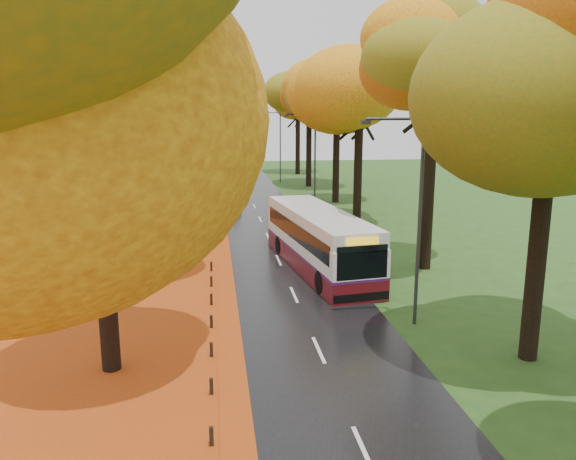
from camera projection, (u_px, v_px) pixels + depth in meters
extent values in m
plane|color=#284C19|center=(364.00, 453.00, 13.72)|extent=(160.00, 160.00, 0.00)
cube|color=black|center=(266.00, 234.00, 37.94)|extent=(6.50, 90.00, 0.04)
cube|color=silver|center=(266.00, 233.00, 37.93)|extent=(0.12, 90.00, 0.01)
cube|color=#82320B|center=(130.00, 238.00, 36.77)|extent=(12.00, 90.00, 0.02)
cube|color=#CF4A15|center=(221.00, 235.00, 37.54)|extent=(0.90, 90.00, 0.01)
cylinder|color=black|center=(103.00, 240.00, 17.25)|extent=(0.60, 0.60, 8.58)
ellipsoid|color=yellow|center=(90.00, 59.00, 16.13)|extent=(9.20, 9.20, 7.18)
cylinder|color=black|center=(132.00, 185.00, 27.77)|extent=(0.60, 0.60, 9.15)
ellipsoid|color=yellow|center=(124.00, 65.00, 26.57)|extent=(8.00, 8.00, 6.24)
cylinder|color=black|center=(162.00, 174.00, 37.66)|extent=(0.60, 0.60, 8.00)
ellipsoid|color=yellow|center=(158.00, 98.00, 36.61)|extent=(9.20, 9.20, 7.18)
cylinder|color=black|center=(166.00, 156.00, 49.15)|extent=(0.60, 0.60, 8.58)
ellipsoid|color=yellow|center=(163.00, 93.00, 48.02)|extent=(8.00, 8.00, 6.24)
cylinder|color=black|center=(180.00, 145.00, 59.83)|extent=(0.60, 0.60, 9.15)
ellipsoid|color=yellow|center=(178.00, 89.00, 58.63)|extent=(9.20, 9.20, 7.18)
cylinder|color=black|center=(180.00, 144.00, 69.56)|extent=(0.60, 0.60, 8.00)
ellipsoid|color=yellow|center=(178.00, 103.00, 68.51)|extent=(8.00, 8.00, 6.24)
cylinder|color=black|center=(539.00, 232.00, 18.06)|extent=(0.60, 0.60, 8.70)
ellipsoid|color=#BE6C0E|center=(556.00, 57.00, 16.92)|extent=(9.20, 9.20, 7.18)
cylinder|color=black|center=(429.00, 182.00, 28.74)|extent=(0.60, 0.60, 9.22)
ellipsoid|color=#BE6C0E|center=(435.00, 65.00, 27.53)|extent=(8.20, 8.20, 6.40)
cylinder|color=black|center=(358.00, 168.00, 40.40)|extent=(0.60, 0.60, 8.19)
ellipsoid|color=#BE6C0E|center=(360.00, 95.00, 39.33)|extent=(9.20, 9.20, 7.18)
cylinder|color=black|center=(336.00, 154.00, 50.12)|extent=(0.60, 0.60, 8.70)
ellipsoid|color=#BE6C0E|center=(337.00, 91.00, 48.97)|extent=(8.20, 8.20, 6.40)
cylinder|color=black|center=(309.00, 144.00, 60.64)|extent=(0.60, 0.60, 9.22)
ellipsoid|color=#BE6C0E|center=(309.00, 89.00, 59.43)|extent=(9.20, 9.20, 7.18)
cylinder|color=black|center=(298.00, 142.00, 72.46)|extent=(0.60, 0.60, 8.19)
ellipsoid|color=#BE6C0E|center=(298.00, 102.00, 71.38)|extent=(8.20, 8.20, 6.40)
cube|color=black|center=(211.00, 436.00, 13.96)|extent=(0.11, 0.11, 0.52)
cube|color=black|center=(211.00, 387.00, 16.48)|extent=(0.11, 0.11, 0.52)
cube|color=black|center=(211.00, 350.00, 19.00)|extent=(0.11, 0.11, 0.52)
cube|color=black|center=(211.00, 322.00, 21.52)|extent=(0.11, 0.11, 0.52)
cube|color=black|center=(211.00, 299.00, 24.04)|extent=(0.11, 0.11, 0.52)
cube|color=black|center=(211.00, 281.00, 26.56)|extent=(0.11, 0.11, 0.52)
cube|color=black|center=(211.00, 267.00, 29.08)|extent=(0.11, 0.11, 0.52)
cylinder|color=#333538|center=(419.00, 224.00, 21.18)|extent=(0.14, 0.14, 8.00)
cylinder|color=#333538|center=(395.00, 119.00, 20.21)|extent=(2.20, 0.11, 0.11)
cube|color=#333538|center=(366.00, 122.00, 20.10)|extent=(0.35, 0.18, 0.14)
cylinder|color=#333538|center=(315.00, 167.00, 42.49)|extent=(0.14, 0.14, 8.00)
cylinder|color=#333538|center=(301.00, 114.00, 41.53)|extent=(2.20, 0.11, 0.11)
cube|color=#333538|center=(286.00, 116.00, 41.41)|extent=(0.35, 0.18, 0.14)
cylinder|color=#333538|center=(280.00, 148.00, 63.81)|extent=(0.14, 0.14, 8.00)
cylinder|color=#333538|center=(270.00, 113.00, 62.85)|extent=(2.20, 0.11, 0.11)
cube|color=#333538|center=(261.00, 114.00, 62.73)|extent=(0.35, 0.18, 0.14)
cube|color=#560D15|center=(319.00, 259.00, 29.48)|extent=(4.19, 11.82, 0.95)
cube|color=silver|center=(319.00, 238.00, 29.24)|extent=(4.19, 11.82, 1.37)
cube|color=silver|center=(319.00, 218.00, 29.02)|extent=(4.11, 11.58, 0.74)
cube|color=#42164F|center=(319.00, 250.00, 29.37)|extent=(4.22, 11.84, 0.13)
cube|color=black|center=(319.00, 230.00, 29.15)|extent=(4.10, 10.91, 0.89)
cube|color=black|center=(362.00, 263.00, 23.77)|extent=(2.30, 0.38, 1.47)
cube|color=yellow|center=(363.00, 242.00, 23.58)|extent=(1.44, 0.26, 0.29)
cube|color=black|center=(361.00, 297.00, 24.12)|extent=(2.57, 0.47, 0.37)
cylinder|color=black|center=(321.00, 282.00, 25.45)|extent=(0.44, 1.08, 1.05)
cylinder|color=black|center=(370.00, 278.00, 26.08)|extent=(0.44, 1.08, 1.05)
cylinder|color=black|center=(280.00, 245.00, 32.43)|extent=(0.44, 1.08, 1.05)
cylinder|color=black|center=(319.00, 242.00, 33.05)|extent=(0.44, 1.08, 1.05)
imported|color=#B8B8BD|center=(228.00, 206.00, 45.09)|extent=(2.60, 3.99, 1.26)
imported|color=#A2A5AA|center=(228.00, 195.00, 49.64)|extent=(1.75, 4.62, 1.50)
imported|color=black|center=(225.00, 187.00, 55.71)|extent=(2.71, 5.03, 1.39)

